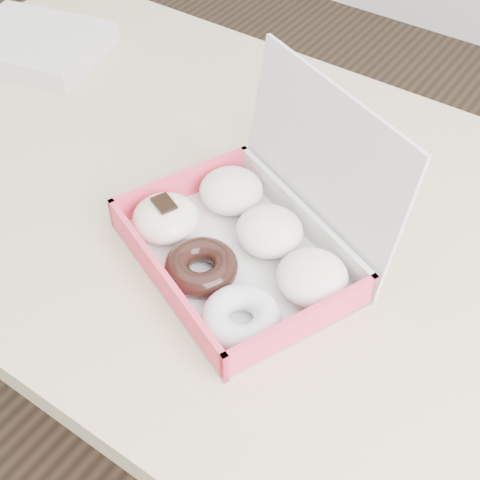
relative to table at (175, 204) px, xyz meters
The scene contains 4 objects.
ground 0.67m from the table, ahead, with size 4.00×4.00×0.00m, color black.
table is the anchor object (origin of this frame).
donut_box 0.25m from the table, 23.88° to the right, with size 0.38×0.36×0.22m.
newspapers 0.45m from the table, 165.03° to the left, with size 0.25×0.20×0.04m, color white.
Camera 1 is at (0.55, -0.60, 1.41)m, focal length 50.00 mm.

